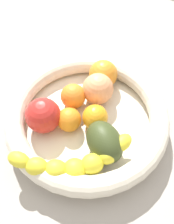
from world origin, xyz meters
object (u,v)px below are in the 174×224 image
(banana_draped_left, at_px, (74,163))
(tomato_red, at_px, (43,115))
(orange_mid_left, at_px, (73,96))
(peach_blush, at_px, (98,89))
(orange_front, at_px, (94,119))
(avocado_dark, at_px, (104,142))
(orange_rear, at_px, (103,74))
(orange_mid_right, at_px, (69,120))
(fruit_bowl, at_px, (87,117))

(banana_draped_left, relative_size, tomato_red, 2.50)
(orange_mid_left, distance_m, peach_blush, 0.06)
(orange_front, xyz_separation_m, avocado_dark, (-0.04, 0.04, 0.01))
(tomato_red, bearing_deg, orange_rear, -105.06)
(orange_rear, xyz_separation_m, peach_blush, (-0.01, 0.05, 0.00))
(orange_rear, relative_size, avocado_dark, 0.75)
(avocado_dark, bearing_deg, peach_blush, -54.08)
(orange_front, height_order, orange_rear, orange_rear)
(orange_mid_left, bearing_deg, orange_mid_right, 115.86)
(orange_mid_right, bearing_deg, fruit_bowl, -124.87)
(banana_draped_left, height_order, orange_front, same)
(orange_mid_left, bearing_deg, fruit_bowl, 156.41)
(orange_mid_right, distance_m, orange_rear, 0.14)
(orange_mid_left, height_order, tomato_red, tomato_red)
(fruit_bowl, relative_size, orange_mid_left, 6.16)
(peach_blush, xyz_separation_m, tomato_red, (0.06, 0.12, 0.00))
(orange_front, height_order, avocado_dark, avocado_dark)
(orange_rear, bearing_deg, orange_mid_left, 73.70)
(avocado_dark, bearing_deg, orange_front, -39.58)
(fruit_bowl, bearing_deg, orange_mid_right, 55.13)
(orange_mid_right, bearing_deg, orange_front, -146.37)
(orange_mid_right, xyz_separation_m, tomato_red, (0.05, 0.02, 0.01))
(orange_front, xyz_separation_m, tomato_red, (0.09, 0.05, 0.01))
(orange_front, bearing_deg, tomato_red, 31.07)
(peach_blush, relative_size, avocado_dark, 0.78)
(orange_front, relative_size, tomato_red, 0.73)
(fruit_bowl, distance_m, avocado_dark, 0.08)
(fruit_bowl, relative_size, orange_front, 6.45)
(banana_draped_left, height_order, peach_blush, peach_blush)
(banana_draped_left, relative_size, orange_mid_left, 3.27)
(banana_draped_left, relative_size, orange_front, 3.42)
(orange_mid_right, distance_m, tomato_red, 0.05)
(orange_front, xyz_separation_m, peach_blush, (0.03, -0.07, 0.01))
(fruit_bowl, height_order, orange_mid_left, orange_mid_left)
(orange_front, height_order, peach_blush, peach_blush)
(orange_front, distance_m, tomato_red, 0.10)
(orange_mid_left, relative_size, tomato_red, 0.77)
(banana_draped_left, bearing_deg, peach_blush, -73.82)
(avocado_dark, bearing_deg, orange_mid_left, -29.02)
(peach_blush, bearing_deg, orange_mid_right, 82.89)
(avocado_dark, bearing_deg, orange_mid_right, -5.79)
(orange_mid_left, distance_m, orange_mid_right, 0.06)
(fruit_bowl, height_order, peach_blush, peach_blush)
(tomato_red, bearing_deg, fruit_bowl, -139.91)
(orange_front, distance_m, orange_mid_left, 0.07)
(orange_mid_right, bearing_deg, orange_rear, -89.73)
(orange_mid_right, distance_m, peach_blush, 0.10)
(orange_mid_right, relative_size, orange_rear, 0.76)
(orange_rear, relative_size, tomato_red, 0.92)
(orange_rear, bearing_deg, banana_draped_left, 105.96)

